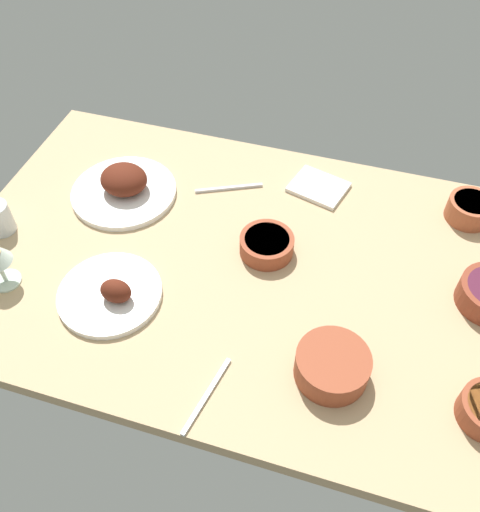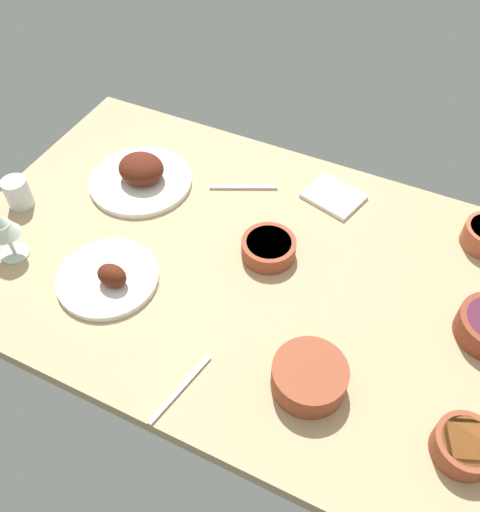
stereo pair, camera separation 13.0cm
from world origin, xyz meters
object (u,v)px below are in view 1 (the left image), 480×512
(bowl_sauce, at_px, (332,365))
(bowl_pasta, at_px, (267,244))
(bowl_cream, at_px, (470,209))
(folded_napkin, at_px, (318,187))
(spoon_loose, at_px, (229,188))
(plate_far_side, at_px, (124,186))
(plate_center_main, at_px, (111,293))
(fork_loose, at_px, (207,396))

(bowl_sauce, height_order, bowl_pasta, bowl_sauce)
(bowl_cream, relative_size, bowl_pasta, 0.88)
(folded_napkin, bearing_deg, spoon_loose, -162.85)
(bowl_pasta, relative_size, spoon_loose, 0.71)
(plate_far_side, distance_m, bowl_pasta, 0.43)
(bowl_cream, bearing_deg, bowl_pasta, -150.58)
(bowl_cream, height_order, bowl_sauce, bowl_sauce)
(bowl_sauce, xyz_separation_m, spoon_loose, (-0.37, 0.48, -0.03))
(plate_far_side, bearing_deg, folded_napkin, 19.04)
(bowl_pasta, height_order, spoon_loose, bowl_pasta)
(plate_far_side, height_order, bowl_sauce, plate_far_side)
(plate_far_side, bearing_deg, bowl_sauce, -30.57)
(plate_center_main, height_order, folded_napkin, plate_center_main)
(bowl_sauce, bearing_deg, folded_napkin, 103.92)
(fork_loose, relative_size, spoon_loose, 0.99)
(spoon_loose, bearing_deg, bowl_sauce, 102.80)
(bowl_sauce, relative_size, spoon_loose, 0.82)
(plate_far_side, distance_m, bowl_sauce, 0.74)
(folded_napkin, height_order, fork_loose, folded_napkin)
(bowl_pasta, height_order, fork_loose, bowl_pasta)
(bowl_cream, distance_m, bowl_pasta, 0.54)
(bowl_sauce, bearing_deg, spoon_loose, 127.98)
(bowl_cream, height_order, spoon_loose, bowl_cream)
(plate_far_side, distance_m, fork_loose, 0.64)
(plate_center_main, xyz_separation_m, bowl_cream, (0.78, 0.51, 0.02))
(folded_napkin, bearing_deg, bowl_cream, 0.63)
(bowl_cream, height_order, fork_loose, bowl_cream)
(plate_center_main, xyz_separation_m, plate_far_side, (-0.12, 0.33, 0.01))
(plate_far_side, bearing_deg, bowl_cream, 11.19)
(folded_napkin, height_order, spoon_loose, folded_napkin)
(bowl_sauce, distance_m, bowl_pasta, 0.36)
(fork_loose, distance_m, spoon_loose, 0.62)
(bowl_cream, xyz_separation_m, bowl_sauce, (-0.26, -0.55, 0.00))
(fork_loose, bearing_deg, plate_center_main, -108.98)
(plate_center_main, xyz_separation_m, folded_napkin, (0.38, 0.50, -0.01))
(plate_center_main, xyz_separation_m, bowl_sauce, (0.52, -0.05, 0.02))
(folded_napkin, relative_size, spoon_loose, 0.78)
(plate_far_side, distance_m, folded_napkin, 0.53)
(plate_center_main, distance_m, bowl_cream, 0.93)
(bowl_sauce, bearing_deg, bowl_cream, 64.98)
(folded_napkin, xyz_separation_m, fork_loose, (-0.09, -0.67, -0.00))
(fork_loose, bearing_deg, bowl_sauce, 129.68)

